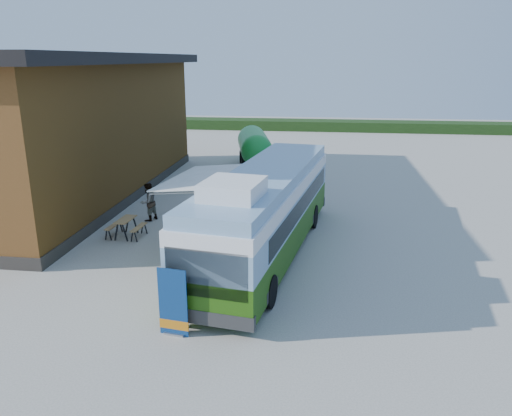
# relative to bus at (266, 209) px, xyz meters

# --- Properties ---
(ground) EXTENTS (100.00, 100.00, 0.00)m
(ground) POSITION_rel_bus_xyz_m (-1.23, -2.62, -1.83)
(ground) COLOR #BCB7AD
(ground) RESTS_ON ground
(barn) EXTENTS (9.60, 21.20, 7.50)m
(barn) POSITION_rel_bus_xyz_m (-11.73, 7.38, 1.76)
(barn) COLOR brown
(barn) RESTS_ON ground
(hedge) EXTENTS (40.00, 3.00, 1.00)m
(hedge) POSITION_rel_bus_xyz_m (6.77, 35.38, -1.33)
(hedge) COLOR #264419
(hedge) RESTS_ON ground
(bus) EXTENTS (4.46, 12.69, 3.82)m
(bus) POSITION_rel_bus_xyz_m (0.00, 0.00, 0.00)
(bus) COLOR #356811
(bus) RESTS_ON ground
(awning) EXTENTS (3.43, 4.85, 0.54)m
(awning) POSITION_rel_bus_xyz_m (-2.17, 0.30, 0.95)
(awning) COLOR white
(awning) RESTS_ON ground
(banner) EXTENTS (0.84, 0.27, 1.95)m
(banner) POSITION_rel_bus_xyz_m (-1.83, -6.12, -1.03)
(banner) COLOR navy
(banner) RESTS_ON ground
(picnic_table) EXTENTS (1.47, 1.33, 0.80)m
(picnic_table) POSITION_rel_bus_xyz_m (-6.07, 1.19, -1.23)
(picnic_table) COLOR tan
(picnic_table) RESTS_ON ground
(person_a) EXTENTS (0.66, 0.55, 1.55)m
(person_a) POSITION_rel_bus_xyz_m (-0.36, 5.77, -1.05)
(person_a) COLOR #999999
(person_a) RESTS_ON ground
(person_b) EXTENTS (1.00, 1.08, 1.77)m
(person_b) POSITION_rel_bus_xyz_m (-5.87, 3.50, -0.94)
(person_b) COLOR #999999
(person_b) RESTS_ON ground
(slurry_tanker) EXTENTS (3.01, 6.88, 2.58)m
(slurry_tanker) POSITION_rel_bus_xyz_m (-2.63, 16.07, -0.34)
(slurry_tanker) COLOR #1A9032
(slurry_tanker) RESTS_ON ground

